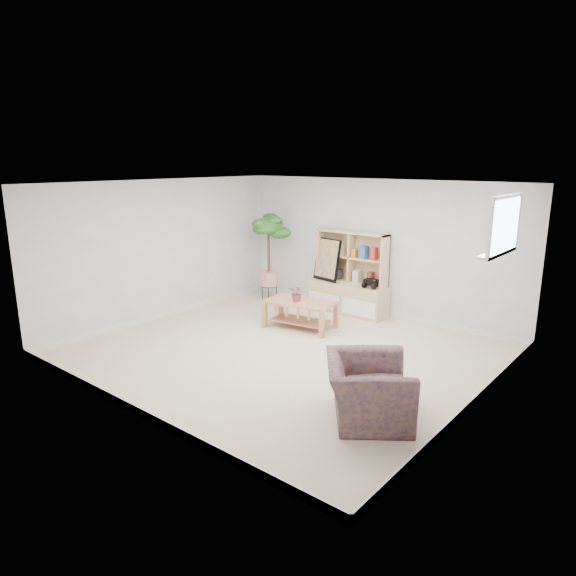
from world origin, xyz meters
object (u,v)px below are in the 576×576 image
Objects in this scene: storage_unit at (349,273)px; floor_tree at (269,258)px; armchair at (368,386)px; coffee_table at (300,314)px.

storage_unit is 1.69m from floor_tree.
armchair is at bearing -36.02° from floor_tree.
storage_unit is 1.35m from coffee_table.
armchair is (2.45, -1.95, 0.14)m from coffee_table.
coffee_table is 1.11× the size of armchair.
coffee_table is at bearing 14.23° from armchair.
floor_tree is at bearing 16.66° from armchair.
floor_tree is (-1.53, 0.95, 0.63)m from coffee_table.
storage_unit is at bearing 73.99° from coffee_table.
coffee_table is 3.13m from armchair.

